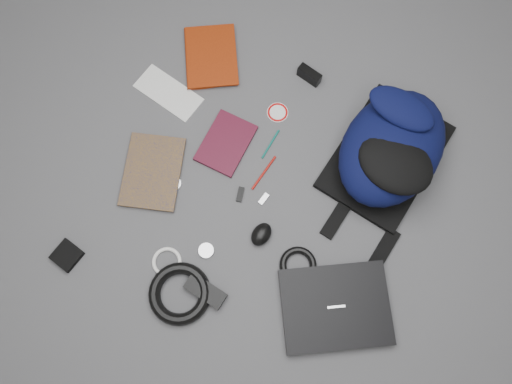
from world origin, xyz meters
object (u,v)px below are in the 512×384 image
(textbook_red, at_px, (186,59))
(compact_camera, at_px, (309,75))
(backpack, at_px, (392,148))
(laptop, at_px, (335,307))
(dvd_case, at_px, (226,143))
(power_brick, at_px, (206,291))
(pouch, at_px, (67,255))
(comic_book, at_px, (125,169))
(mouse, at_px, (261,234))

(textbook_red, relative_size, compact_camera, 2.85)
(backpack, relative_size, laptop, 1.44)
(textbook_red, relative_size, dvd_case, 1.20)
(power_brick, distance_m, pouch, 0.47)
(comic_book, xyz_separation_m, compact_camera, (0.48, 0.56, 0.01))
(dvd_case, distance_m, compact_camera, 0.39)
(backpack, distance_m, pouch, 1.13)
(textbook_red, bearing_deg, backpack, -33.27)
(dvd_case, distance_m, pouch, 0.65)
(dvd_case, height_order, mouse, mouse)
(power_brick, xyz_separation_m, pouch, (-0.47, -0.05, -0.01))
(laptop, distance_m, pouch, 0.89)
(mouse, bearing_deg, laptop, -11.32)
(comic_book, bearing_deg, compact_camera, 35.57)
(comic_book, relative_size, dvd_case, 1.27)
(backpack, height_order, laptop, backpack)
(dvd_case, xyz_separation_m, power_brick, (0.13, -0.50, 0.01))
(textbook_red, height_order, dvd_case, textbook_red)
(comic_book, distance_m, pouch, 0.35)
(compact_camera, bearing_deg, backpack, -12.67)
(backpack, bearing_deg, comic_book, -144.03)
(textbook_red, height_order, pouch, textbook_red)
(textbook_red, height_order, comic_book, textbook_red)
(compact_camera, relative_size, pouch, 1.08)
(mouse, distance_m, pouch, 0.64)
(comic_book, bearing_deg, power_brick, -48.09)
(laptop, bearing_deg, pouch, 163.95)
(pouch, bearing_deg, power_brick, 6.49)
(backpack, bearing_deg, textbook_red, -175.08)
(comic_book, distance_m, compact_camera, 0.74)
(laptop, xyz_separation_m, dvd_case, (-0.53, 0.40, -0.01))
(dvd_case, bearing_deg, mouse, -42.73)
(pouch, bearing_deg, comic_book, 81.14)
(backpack, bearing_deg, power_brick, -109.84)
(backpack, distance_m, power_brick, 0.77)
(laptop, xyz_separation_m, textbook_red, (-0.79, 0.65, -0.00))
(textbook_red, distance_m, mouse, 0.71)
(mouse, bearing_deg, dvd_case, 144.11)
(laptop, xyz_separation_m, comic_book, (-0.83, 0.19, -0.01))
(power_brick, bearing_deg, pouch, -162.01)
(compact_camera, height_order, pouch, compact_camera)
(laptop, xyz_separation_m, mouse, (-0.30, 0.14, 0.00))
(laptop, distance_m, textbook_red, 1.03)
(laptop, bearing_deg, compact_camera, 88.90)
(mouse, distance_m, power_brick, 0.26)
(laptop, distance_m, mouse, 0.33)
(backpack, height_order, dvd_case, backpack)
(laptop, height_order, compact_camera, compact_camera)
(laptop, relative_size, compact_camera, 3.86)
(textbook_red, xyz_separation_m, pouch, (-0.08, -0.81, -0.00))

